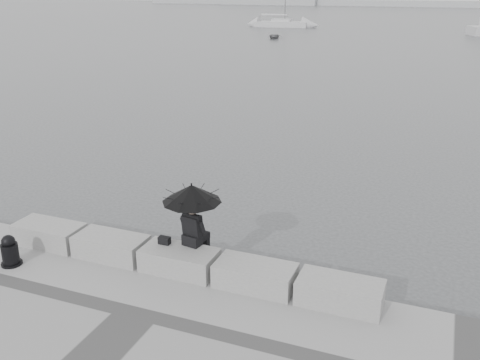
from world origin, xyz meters
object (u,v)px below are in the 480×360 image
at_px(mooring_bollard, 10,252).
at_px(dinghy, 274,36).
at_px(seated_person, 192,200).
at_px(sailboat_left, 281,23).

relative_size(mooring_bollard, dinghy, 0.25).
bearing_deg(seated_person, mooring_bollard, -148.90).
bearing_deg(dinghy, seated_person, -87.55).
distance_m(seated_person, dinghy, 55.86).
bearing_deg(sailboat_left, dinghy, -78.87).
bearing_deg(mooring_bollard, seated_person, 21.66).
relative_size(mooring_bollard, sailboat_left, 0.05).
xyz_separation_m(seated_person, sailboat_left, (-20.23, 70.63, -1.50)).
bearing_deg(mooring_bollard, dinghy, 102.41).
distance_m(mooring_bollard, dinghy, 56.34).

